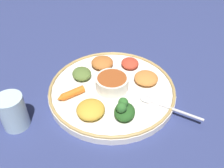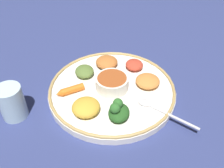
# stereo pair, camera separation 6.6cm
# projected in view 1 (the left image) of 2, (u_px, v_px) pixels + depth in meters

# --- Properties ---
(ground_plane) EXTENTS (2.40, 2.40, 0.00)m
(ground_plane) POSITION_uv_depth(u_px,v_px,m) (112.00, 93.00, 0.68)
(ground_plane) COLOR navy
(platter) EXTENTS (0.35, 0.35, 0.02)m
(platter) POSITION_uv_depth(u_px,v_px,m) (112.00, 91.00, 0.68)
(platter) COLOR white
(platter) RESTS_ON ground_plane
(platter_rim) EXTENTS (0.35, 0.35, 0.01)m
(platter_rim) POSITION_uv_depth(u_px,v_px,m) (112.00, 87.00, 0.67)
(platter_rim) COLOR tan
(platter_rim) RESTS_ON platter
(center_bowl) EXTENTS (0.09, 0.09, 0.04)m
(center_bowl) POSITION_uv_depth(u_px,v_px,m) (112.00, 83.00, 0.66)
(center_bowl) COLOR silver
(center_bowl) RESTS_ON platter
(spoon) EXTENTS (0.06, 0.16, 0.01)m
(spoon) POSITION_uv_depth(u_px,v_px,m) (160.00, 104.00, 0.62)
(spoon) COLOR silver
(spoon) RESTS_ON platter
(greens_pile) EXTENTS (0.08, 0.08, 0.05)m
(greens_pile) POSITION_uv_depth(u_px,v_px,m) (124.00, 110.00, 0.58)
(greens_pile) COLOR #23511E
(greens_pile) RESTS_ON platter
(carrot_near_spoon) EXTENTS (0.08, 0.03, 0.02)m
(carrot_near_spoon) POSITION_uv_depth(u_px,v_px,m) (71.00, 94.00, 0.64)
(carrot_near_spoon) COLOR orange
(carrot_near_spoon) RESTS_ON platter
(mound_squash) EXTENTS (0.09, 0.09, 0.03)m
(mound_squash) POSITION_uv_depth(u_px,v_px,m) (146.00, 78.00, 0.68)
(mound_squash) COLOR #C67A38
(mound_squash) RESTS_ON platter
(mound_collards) EXTENTS (0.07, 0.08, 0.03)m
(mound_collards) POSITION_uv_depth(u_px,v_px,m) (82.00, 74.00, 0.70)
(mound_collards) COLOR #567033
(mound_collards) RESTS_ON platter
(mound_lentil_yellow) EXTENTS (0.10, 0.10, 0.03)m
(mound_lentil_yellow) POSITION_uv_depth(u_px,v_px,m) (91.00, 109.00, 0.59)
(mound_lentil_yellow) COLOR gold
(mound_lentil_yellow) RESTS_ON platter
(mound_chickpea) EXTENTS (0.07, 0.07, 0.03)m
(mound_chickpea) POSITION_uv_depth(u_px,v_px,m) (102.00, 63.00, 0.74)
(mound_chickpea) COLOR #B2662D
(mound_chickpea) RESTS_ON platter
(mound_berbere_red) EXTENTS (0.08, 0.08, 0.02)m
(mound_berbere_red) POSITION_uv_depth(u_px,v_px,m) (130.00, 63.00, 0.74)
(mound_berbere_red) COLOR #B73D28
(mound_berbere_red) RESTS_ON platter
(drinking_glass) EXTENTS (0.06, 0.06, 0.09)m
(drinking_glass) POSITION_uv_depth(u_px,v_px,m) (14.00, 114.00, 0.57)
(drinking_glass) COLOR silver
(drinking_glass) RESTS_ON ground_plane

